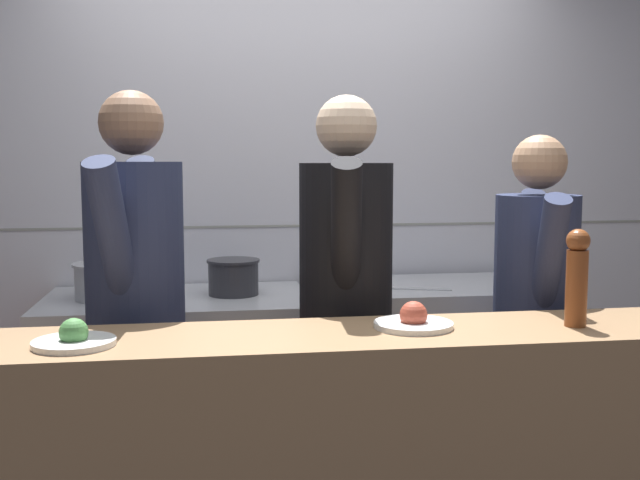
{
  "coord_description": "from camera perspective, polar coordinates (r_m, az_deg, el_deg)",
  "views": [
    {
      "loc": [
        -0.48,
        -2.38,
        1.48
      ],
      "look_at": [
        0.0,
        0.69,
        1.15
      ],
      "focal_mm": 42.0,
      "sensor_mm": 36.0,
      "label": 1
    }
  ],
  "objects": [
    {
      "name": "stock_pot",
      "position": [
        3.46,
        -15.69,
        -2.91
      ],
      "size": [
        0.32,
        0.32,
        0.16
      ],
      "color": "#B7BABF",
      "rests_on": "oven_range"
    },
    {
      "name": "wall_back_tiled",
      "position": [
        3.82,
        -1.7,
        3.37
      ],
      "size": [
        8.0,
        0.06,
        2.6
      ],
      "color": "silver",
      "rests_on": "ground_plane"
    },
    {
      "name": "plated_dish_appetiser",
      "position": [
        2.4,
        7.13,
        -6.15
      ],
      "size": [
        0.25,
        0.25,
        0.09
      ],
      "color": "white",
      "rests_on": "pass_counter"
    },
    {
      "name": "plated_dish_main",
      "position": [
        2.26,
        -18.24,
        -7.18
      ],
      "size": [
        0.24,
        0.24,
        0.08
      ],
      "color": "white",
      "rests_on": "pass_counter"
    },
    {
      "name": "oven_range",
      "position": [
        3.55,
        -10.74,
        -11.18
      ],
      "size": [
        1.18,
        0.71,
        0.87
      ],
      "color": "maroon",
      "rests_on": "ground_plane"
    },
    {
      "name": "prep_counter",
      "position": [
        3.7,
        8.71,
        -10.24
      ],
      "size": [
        1.17,
        0.65,
        0.89
      ],
      "color": "#B7BABF",
      "rests_on": "ground_plane"
    },
    {
      "name": "chef_line",
      "position": [
        3.05,
        16.04,
        -5.55
      ],
      "size": [
        0.38,
        0.69,
        1.58
      ],
      "rotation": [
        0.0,
        0.0,
        -0.21
      ],
      "color": "black",
      "rests_on": "ground_plane"
    },
    {
      "name": "pepper_mill",
      "position": [
        2.51,
        18.99,
        -2.58
      ],
      "size": [
        0.07,
        0.07,
        0.31
      ],
      "color": "brown",
      "rests_on": "pass_counter"
    },
    {
      "name": "chef_sous",
      "position": [
        2.84,
        1.97,
        -4.53
      ],
      "size": [
        0.41,
        0.75,
        1.72
      ],
      "rotation": [
        0.0,
        0.0,
        -0.18
      ],
      "color": "black",
      "rests_on": "ground_plane"
    },
    {
      "name": "chef_head_cook",
      "position": [
        2.8,
        -13.85,
        -4.81
      ],
      "size": [
        0.42,
        0.75,
        1.73
      ],
      "rotation": [
        0.0,
        0.0,
        -0.23
      ],
      "color": "black",
      "rests_on": "ground_plane"
    },
    {
      "name": "chefs_knife",
      "position": [
        3.45,
        6.06,
        -3.63
      ],
      "size": [
        0.39,
        0.16,
        0.02
      ],
      "color": "#B7BABF",
      "rests_on": "prep_counter"
    },
    {
      "name": "sauce_pot",
      "position": [
        3.44,
        -6.61,
        -2.73
      ],
      "size": [
        0.24,
        0.24,
        0.16
      ],
      "color": "#2D2D33",
      "rests_on": "oven_range"
    }
  ]
}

